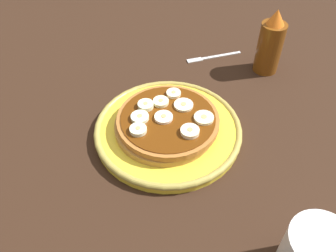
% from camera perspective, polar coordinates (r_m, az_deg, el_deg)
% --- Properties ---
extents(ground_plane, '(1.40, 1.40, 0.03)m').
position_cam_1_polar(ground_plane, '(0.66, 0.00, -2.17)').
color(ground_plane, black).
extents(plate, '(0.26, 0.26, 0.02)m').
position_cam_1_polar(plate, '(0.64, 0.00, -0.60)').
color(plate, yellow).
rests_on(plate, ground_plane).
extents(pancake_stack, '(0.18, 0.19, 0.03)m').
position_cam_1_polar(pancake_stack, '(0.62, -0.10, 0.64)').
color(pancake_stack, '#AF7B36').
rests_on(pancake_stack, plate).
extents(banana_slice_0, '(0.03, 0.03, 0.01)m').
position_cam_1_polar(banana_slice_0, '(0.61, -0.83, 1.62)').
color(banana_slice_0, '#F7E1C4').
rests_on(banana_slice_0, pancake_stack).
extents(banana_slice_1, '(0.03, 0.03, 0.01)m').
position_cam_1_polar(banana_slice_1, '(0.61, -4.56, 1.38)').
color(banana_slice_1, '#ECEEC4').
rests_on(banana_slice_1, pancake_stack).
extents(banana_slice_2, '(0.03, 0.03, 0.01)m').
position_cam_1_polar(banana_slice_2, '(0.59, 3.54, -0.88)').
color(banana_slice_2, '#F9E7BD').
rests_on(banana_slice_2, pancake_stack).
extents(banana_slice_3, '(0.03, 0.03, 0.01)m').
position_cam_1_polar(banana_slice_3, '(0.63, 2.51, 3.36)').
color(banana_slice_3, '#F4EABE').
rests_on(banana_slice_3, pancake_stack).
extents(banana_slice_4, '(0.03, 0.03, 0.01)m').
position_cam_1_polar(banana_slice_4, '(0.64, -0.99, 3.93)').
color(banana_slice_4, '#F9F2BA').
rests_on(banana_slice_4, pancake_stack).
extents(banana_slice_5, '(0.03, 0.03, 0.01)m').
position_cam_1_polar(banana_slice_5, '(0.61, 5.79, 1.29)').
color(banana_slice_5, '#F2EAB5').
rests_on(banana_slice_5, pancake_stack).
extents(banana_slice_6, '(0.03, 0.03, 0.01)m').
position_cam_1_polar(banana_slice_6, '(0.59, -4.82, -0.64)').
color(banana_slice_6, '#EAEABF').
rests_on(banana_slice_6, pancake_stack).
extents(banana_slice_7, '(0.03, 0.03, 0.01)m').
position_cam_1_polar(banana_slice_7, '(0.66, 0.90, 5.23)').
color(banana_slice_7, '#F5E7B8').
rests_on(banana_slice_7, pancake_stack).
extents(banana_slice_8, '(0.03, 0.03, 0.01)m').
position_cam_1_polar(banana_slice_8, '(0.63, -3.62, 3.32)').
color(banana_slice_8, '#F0F4C1').
rests_on(banana_slice_8, pancake_stack).
extents(fork, '(0.02, 0.13, 0.01)m').
position_cam_1_polar(fork, '(0.83, 6.91, 10.98)').
color(fork, silver).
rests_on(fork, ground_plane).
extents(syrup_bottle, '(0.05, 0.05, 0.14)m').
position_cam_1_polar(syrup_bottle, '(0.78, 16.13, 12.52)').
color(syrup_bottle, brown).
rests_on(syrup_bottle, ground_plane).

